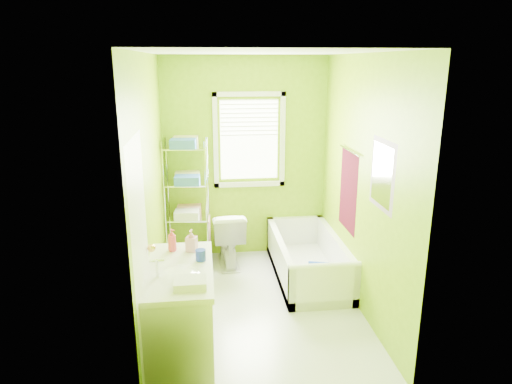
{
  "coord_description": "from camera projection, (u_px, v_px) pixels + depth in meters",
  "views": [
    {
      "loc": [
        -0.53,
        -4.32,
        2.52
      ],
      "look_at": [
        -0.0,
        0.25,
        1.2
      ],
      "focal_mm": 32.0,
      "sensor_mm": 36.0,
      "label": 1
    }
  ],
  "objects": [
    {
      "name": "ground",
      "position": [
        259.0,
        306.0,
        4.88
      ],
      "size": [
        2.9,
        2.9,
        0.0
      ],
      "primitive_type": "plane",
      "color": "silver",
      "rests_on": "ground"
    },
    {
      "name": "window",
      "position": [
        249.0,
        135.0,
        5.8
      ],
      "size": [
        0.92,
        0.05,
        1.22
      ],
      "color": "white",
      "rests_on": "ground"
    },
    {
      "name": "room_envelope",
      "position": [
        259.0,
        165.0,
        4.46
      ],
      "size": [
        2.14,
        2.94,
        2.62
      ],
      "color": "#79A407",
      "rests_on": "ground"
    },
    {
      "name": "right_wall_decor",
      "position": [
        361.0,
        184.0,
        4.62
      ],
      "size": [
        0.04,
        1.48,
        1.17
      ],
      "color": "#480817",
      "rests_on": "ground"
    },
    {
      "name": "toilet",
      "position": [
        228.0,
        237.0,
        5.79
      ],
      "size": [
        0.44,
        0.73,
        0.73
      ],
      "primitive_type": "imported",
      "rotation": [
        0.0,
        0.0,
        3.19
      ],
      "color": "white",
      "rests_on": "ground"
    },
    {
      "name": "bathtub",
      "position": [
        308.0,
        264.0,
        5.49
      ],
      "size": [
        0.76,
        1.63,
        0.53
      ],
      "color": "white",
      "rests_on": "ground"
    },
    {
      "name": "wire_shelf_unit",
      "position": [
        188.0,
        188.0,
        5.71
      ],
      "size": [
        0.57,
        0.45,
        1.63
      ],
      "color": "silver",
      "rests_on": "ground"
    },
    {
      "name": "door",
      "position": [
        142.0,
        265.0,
        3.54
      ],
      "size": [
        0.09,
        0.8,
        2.0
      ],
      "color": "white",
      "rests_on": "ground"
    },
    {
      "name": "vanity",
      "position": [
        181.0,
        310.0,
        3.95
      ],
      "size": [
        0.58,
        1.12,
        1.05
      ],
      "color": "silver",
      "rests_on": "ground"
    }
  ]
}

